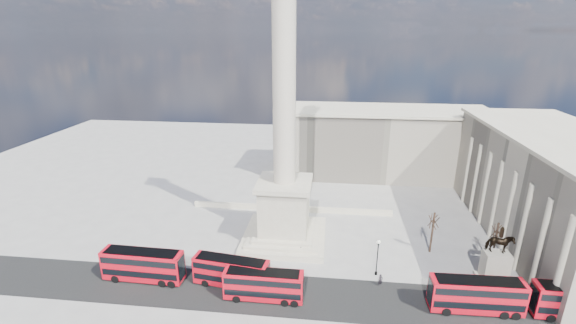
% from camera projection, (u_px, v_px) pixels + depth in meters
% --- Properties ---
extents(ground, '(180.00, 180.00, 0.00)m').
position_uv_depth(ground, '(281.00, 254.00, 62.57)').
color(ground, '#989690').
rests_on(ground, ground).
extents(asphalt_road, '(120.00, 9.00, 0.01)m').
position_uv_depth(asphalt_road, '(307.00, 296.00, 52.64)').
color(asphalt_road, black).
rests_on(asphalt_road, ground).
extents(nelsons_column, '(14.00, 14.00, 49.85)m').
position_uv_depth(nelsons_column, '(284.00, 169.00, 63.09)').
color(nelsons_column, '#BFB69F').
rests_on(nelsons_column, ground).
extents(balustrade_wall, '(40.00, 0.60, 1.10)m').
position_uv_depth(balustrade_wall, '(291.00, 208.00, 77.44)').
color(balustrade_wall, beige).
rests_on(balustrade_wall, ground).
extents(building_east, '(19.00, 46.00, 18.60)m').
position_uv_depth(building_east, '(555.00, 190.00, 64.15)').
color(building_east, '#C1B69E').
rests_on(building_east, ground).
extents(building_northeast, '(51.00, 17.00, 16.60)m').
position_uv_depth(building_northeast, '(382.00, 142.00, 95.34)').
color(building_northeast, '#C1B69E').
rests_on(building_northeast, ground).
extents(red_bus_a, '(10.64, 2.57, 4.31)m').
position_uv_depth(red_bus_a, '(264.00, 285.00, 51.42)').
color(red_bus_a, red).
rests_on(red_bus_a, ground).
extents(red_bus_b, '(11.04, 3.89, 4.38)m').
position_uv_depth(red_bus_b, '(232.00, 272.00, 54.14)').
color(red_bus_b, red).
rests_on(red_bus_b, ground).
extents(red_bus_c, '(11.63, 2.97, 4.69)m').
position_uv_depth(red_bus_c, '(477.00, 295.00, 49.13)').
color(red_bus_c, red).
rests_on(red_bus_c, ground).
extents(red_bus_e, '(11.78, 3.07, 4.75)m').
position_uv_depth(red_bus_e, '(144.00, 265.00, 55.38)').
color(red_bus_e, red).
rests_on(red_bus_e, ground).
extents(victorian_lamp, '(0.49, 0.49, 5.76)m').
position_uv_depth(victorian_lamp, '(378.00, 255.00, 56.27)').
color(victorian_lamp, black).
rests_on(victorian_lamp, ground).
extents(equestrian_statue, '(4.29, 3.22, 8.86)m').
position_uv_depth(equestrian_statue, '(496.00, 263.00, 54.87)').
color(equestrian_statue, beige).
rests_on(equestrian_statue, ground).
extents(bare_tree_near, '(1.76, 1.76, 7.69)m').
position_uv_depth(bare_tree_near, '(497.00, 230.00, 57.70)').
color(bare_tree_near, '#332319').
rests_on(bare_tree_near, ground).
extents(bare_tree_mid, '(1.97, 1.97, 7.46)m').
position_uv_depth(bare_tree_mid, '(434.00, 220.00, 61.38)').
color(bare_tree_mid, '#332319').
rests_on(bare_tree_mid, ground).
extents(bare_tree_far, '(1.90, 1.90, 7.77)m').
position_uv_depth(bare_tree_far, '(507.00, 209.00, 64.57)').
color(bare_tree_far, '#332319').
rests_on(bare_tree_far, ground).
extents(pedestrian_walking, '(0.78, 0.64, 1.84)m').
position_uv_depth(pedestrian_walking, '(381.00, 280.00, 54.55)').
color(pedestrian_walking, black).
rests_on(pedestrian_walking, ground).
extents(pedestrian_standing, '(1.10, 0.96, 1.91)m').
position_uv_depth(pedestrian_standing, '(458.00, 283.00, 53.84)').
color(pedestrian_standing, black).
rests_on(pedestrian_standing, ground).
extents(pedestrian_crossing, '(0.96, 0.91, 1.60)m').
position_uv_depth(pedestrian_crossing, '(301.00, 251.00, 61.91)').
color(pedestrian_crossing, black).
rests_on(pedestrian_crossing, ground).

